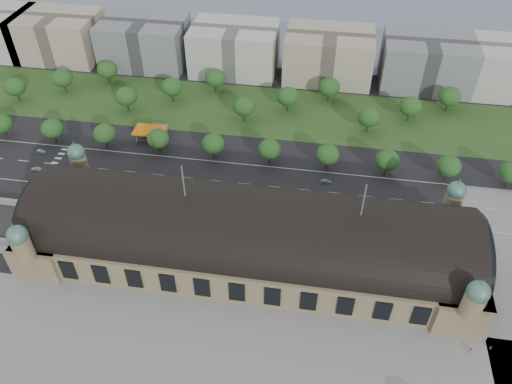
# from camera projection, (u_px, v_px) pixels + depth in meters

# --- Properties ---
(ground) EXTENTS (900.00, 900.00, 0.00)m
(ground) POSITION_uv_depth(u_px,v_px,m) (248.00, 257.00, 172.33)
(ground) COLOR black
(ground) RESTS_ON ground
(station) EXTENTS (150.00, 48.40, 44.30)m
(station) POSITION_uv_depth(u_px,v_px,m) (248.00, 236.00, 165.52)
(station) COLOR #897B55
(station) RESTS_ON ground
(plaza_south) EXTENTS (190.00, 48.00, 0.12)m
(plaza_south) POSITION_uv_depth(u_px,v_px,m) (257.00, 380.00, 138.62)
(plaza_south) COLOR gray
(plaza_south) RESTS_ON ground
(road_slab) EXTENTS (260.00, 26.00, 0.10)m
(road_slab) POSITION_uv_depth(u_px,v_px,m) (216.00, 181.00, 202.78)
(road_slab) COLOR black
(road_slab) RESTS_ON ground
(grass_belt) EXTENTS (300.00, 45.00, 0.10)m
(grass_belt) POSITION_uv_depth(u_px,v_px,m) (250.00, 110.00, 242.87)
(grass_belt) COLOR #2C4D1E
(grass_belt) RESTS_ON ground
(petrol_station) EXTENTS (14.00, 13.00, 5.05)m
(petrol_station) POSITION_uv_depth(u_px,v_px,m) (155.00, 130.00, 224.99)
(petrol_station) COLOR orange
(petrol_station) RESTS_ON ground
(office_1) EXTENTS (45.00, 32.00, 24.00)m
(office_1) POSITION_uv_depth(u_px,v_px,m) (59.00, 36.00, 278.01)
(office_1) COLOR #B5A68E
(office_1) RESTS_ON ground
(office_2) EXTENTS (45.00, 32.00, 24.00)m
(office_2) POSITION_uv_depth(u_px,v_px,m) (145.00, 42.00, 272.14)
(office_2) COLOR gray
(office_2) RESTS_ON ground
(office_3) EXTENTS (45.00, 32.00, 24.00)m
(office_3) POSITION_uv_depth(u_px,v_px,m) (235.00, 49.00, 266.27)
(office_3) COLOR beige
(office_3) RESTS_ON ground
(office_4) EXTENTS (45.00, 32.00, 24.00)m
(office_4) POSITION_uv_depth(u_px,v_px,m) (328.00, 55.00, 260.39)
(office_4) COLOR #B5A68E
(office_4) RESTS_ON ground
(office_5) EXTENTS (45.00, 32.00, 24.00)m
(office_5) POSITION_uv_depth(u_px,v_px,m) (427.00, 62.00, 254.52)
(office_5) COLOR gray
(office_5) RESTS_ON ground
(tree_row_0) EXTENTS (9.60, 9.60, 11.52)m
(tree_row_0) POSITION_uv_depth(u_px,v_px,m) (1.00, 124.00, 220.70)
(tree_row_0) COLOR #2D2116
(tree_row_0) RESTS_ON ground
(tree_row_1) EXTENTS (9.60, 9.60, 11.52)m
(tree_row_1) POSITION_uv_depth(u_px,v_px,m) (52.00, 128.00, 217.88)
(tree_row_1) COLOR #2D2116
(tree_row_1) RESTS_ON ground
(tree_row_2) EXTENTS (9.60, 9.60, 11.52)m
(tree_row_2) POSITION_uv_depth(u_px,v_px,m) (104.00, 133.00, 215.06)
(tree_row_2) COLOR #2D2116
(tree_row_2) RESTS_ON ground
(tree_row_3) EXTENTS (9.60, 9.60, 11.52)m
(tree_row_3) POSITION_uv_depth(u_px,v_px,m) (158.00, 138.00, 212.25)
(tree_row_3) COLOR #2D2116
(tree_row_3) RESTS_ON ground
(tree_row_4) EXTENTS (9.60, 9.60, 11.52)m
(tree_row_4) POSITION_uv_depth(u_px,v_px,m) (213.00, 144.00, 209.43)
(tree_row_4) COLOR #2D2116
(tree_row_4) RESTS_ON ground
(tree_row_5) EXTENTS (9.60, 9.60, 11.52)m
(tree_row_5) POSITION_uv_depth(u_px,v_px,m) (270.00, 149.00, 206.61)
(tree_row_5) COLOR #2D2116
(tree_row_5) RESTS_ON ground
(tree_row_6) EXTENTS (9.60, 9.60, 11.52)m
(tree_row_6) POSITION_uv_depth(u_px,v_px,m) (328.00, 155.00, 203.79)
(tree_row_6) COLOR #2D2116
(tree_row_6) RESTS_ON ground
(tree_row_7) EXTENTS (9.60, 9.60, 11.52)m
(tree_row_7) POSITION_uv_depth(u_px,v_px,m) (387.00, 160.00, 200.97)
(tree_row_7) COLOR #2D2116
(tree_row_7) RESTS_ON ground
(tree_row_8) EXTENTS (9.60, 9.60, 11.52)m
(tree_row_8) POSITION_uv_depth(u_px,v_px,m) (449.00, 166.00, 198.15)
(tree_row_8) COLOR #2D2116
(tree_row_8) RESTS_ON ground
(tree_row_9) EXTENTS (9.60, 9.60, 11.52)m
(tree_row_9) POSITION_uv_depth(u_px,v_px,m) (512.00, 172.00, 195.33)
(tree_row_9) COLOR #2D2116
(tree_row_9) RESTS_ON ground
(tree_belt_0) EXTENTS (10.40, 10.40, 12.48)m
(tree_belt_0) POSITION_uv_depth(u_px,v_px,m) (15.00, 87.00, 243.65)
(tree_belt_0) COLOR #2D2116
(tree_belt_0) RESTS_ON ground
(tree_belt_1) EXTENTS (10.40, 10.40, 12.48)m
(tree_belt_1) POSITION_uv_depth(u_px,v_px,m) (62.00, 78.00, 250.29)
(tree_belt_1) COLOR #2D2116
(tree_belt_1) RESTS_ON ground
(tree_belt_2) EXTENTS (10.40, 10.40, 12.48)m
(tree_belt_2) POSITION_uv_depth(u_px,v_px,m) (107.00, 70.00, 256.94)
(tree_belt_2) COLOR #2D2116
(tree_belt_2) RESTS_ON ground
(tree_belt_3) EXTENTS (10.40, 10.40, 12.48)m
(tree_belt_3) POSITION_uv_depth(u_px,v_px,m) (126.00, 96.00, 236.96)
(tree_belt_3) COLOR #2D2116
(tree_belt_3) RESTS_ON ground
(tree_belt_4) EXTENTS (10.40, 10.40, 12.48)m
(tree_belt_4) POSITION_uv_depth(u_px,v_px,m) (172.00, 87.00, 243.60)
(tree_belt_4) COLOR #2D2116
(tree_belt_4) RESTS_ON ground
(tree_belt_5) EXTENTS (10.40, 10.40, 12.48)m
(tree_belt_5) POSITION_uv_depth(u_px,v_px,m) (215.00, 78.00, 250.24)
(tree_belt_5) COLOR #2D2116
(tree_belt_5) RESTS_ON ground
(tree_belt_6) EXTENTS (10.40, 10.40, 12.48)m
(tree_belt_6) POSITION_uv_depth(u_px,v_px,m) (244.00, 106.00, 230.26)
(tree_belt_6) COLOR #2D2116
(tree_belt_6) RESTS_ON ground
(tree_belt_7) EXTENTS (10.40, 10.40, 12.48)m
(tree_belt_7) POSITION_uv_depth(u_px,v_px,m) (288.00, 96.00, 236.91)
(tree_belt_7) COLOR #2D2116
(tree_belt_7) RESTS_ON ground
(tree_belt_8) EXTENTS (10.40, 10.40, 12.48)m
(tree_belt_8) POSITION_uv_depth(u_px,v_px,m) (329.00, 87.00, 243.55)
(tree_belt_8) COLOR #2D2116
(tree_belt_8) RESTS_ON ground
(tree_belt_9) EXTENTS (10.40, 10.40, 12.48)m
(tree_belt_9) POSITION_uv_depth(u_px,v_px,m) (369.00, 117.00, 223.57)
(tree_belt_9) COLOR #2D2116
(tree_belt_9) RESTS_ON ground
(tree_belt_10) EXTENTS (10.40, 10.40, 12.48)m
(tree_belt_10) POSITION_uv_depth(u_px,v_px,m) (411.00, 106.00, 230.21)
(tree_belt_10) COLOR #2D2116
(tree_belt_10) RESTS_ON ground
(tree_belt_11) EXTENTS (10.40, 10.40, 12.48)m
(tree_belt_11) POSITION_uv_depth(u_px,v_px,m) (450.00, 96.00, 236.86)
(tree_belt_11) COLOR #2D2116
(tree_belt_11) RESTS_ON ground
(traffic_car_0) EXTENTS (4.57, 1.89, 1.55)m
(traffic_car_0) POSITION_uv_depth(u_px,v_px,m) (37.00, 169.00, 207.43)
(traffic_car_0) COLOR silver
(traffic_car_0) RESTS_ON ground
(traffic_car_1) EXTENTS (4.02, 1.77, 1.28)m
(traffic_car_1) POSITION_uv_depth(u_px,v_px,m) (41.00, 151.00, 216.76)
(traffic_car_1) COLOR #979A9F
(traffic_car_1) RESTS_ON ground
(traffic_car_2) EXTENTS (5.87, 3.28, 1.55)m
(traffic_car_2) POSITION_uv_depth(u_px,v_px,m) (94.00, 177.00, 203.48)
(traffic_car_2) COLOR black
(traffic_car_2) RESTS_ON ground
(traffic_car_5) EXTENTS (4.38, 1.55, 1.44)m
(traffic_car_5) POSITION_uv_depth(u_px,v_px,m) (326.00, 182.00, 201.33)
(traffic_car_5) COLOR slate
(traffic_car_5) RESTS_ON ground
(traffic_car_6) EXTENTS (4.78, 2.51, 1.28)m
(traffic_car_6) POSITION_uv_depth(u_px,v_px,m) (435.00, 219.00, 185.31)
(traffic_car_6) COLOR silver
(traffic_car_6) RESTS_ON ground
(parked_car_0) EXTENTS (4.21, 3.04, 1.32)m
(parked_car_0) POSITION_uv_depth(u_px,v_px,m) (86.00, 189.00, 197.84)
(parked_car_0) COLOR black
(parked_car_0) RESTS_ON ground
(parked_car_1) EXTENTS (5.83, 4.62, 1.47)m
(parked_car_1) POSITION_uv_depth(u_px,v_px,m) (126.00, 196.00, 194.60)
(parked_car_1) COLOR maroon
(parked_car_1) RESTS_ON ground
(parked_car_2) EXTENTS (5.93, 4.14, 1.59)m
(parked_car_2) POSITION_uv_depth(u_px,v_px,m) (151.00, 194.00, 195.36)
(parked_car_2) COLOR #1A1844
(parked_car_2) RESTS_ON ground
(parked_car_3) EXTENTS (4.51, 3.81, 1.46)m
(parked_car_3) POSITION_uv_depth(u_px,v_px,m) (108.00, 192.00, 196.66)
(parked_car_3) COLOR #4F5356
(parked_car_3) RESTS_ON ground
(parked_car_4) EXTENTS (4.84, 3.66, 1.53)m
(parked_car_4) POSITION_uv_depth(u_px,v_px,m) (117.00, 198.00, 193.87)
(parked_car_4) COLOR white
(parked_car_4) RESTS_ON ground
(parked_car_5) EXTENTS (5.62, 4.95, 1.44)m
(parked_car_5) POSITION_uv_depth(u_px,v_px,m) (164.00, 203.00, 191.67)
(parked_car_5) COLOR gray
(parked_car_5) RESTS_ON ground
(parked_car_6) EXTENTS (5.03, 3.98, 1.36)m
(parked_car_6) POSITION_uv_depth(u_px,v_px,m) (201.00, 205.00, 191.00)
(parked_car_6) COLOR black
(parked_car_6) RESTS_ON ground
(bus_west) EXTENTS (12.01, 2.86, 3.34)m
(bus_west) POSITION_uv_depth(u_px,v_px,m) (261.00, 201.00, 191.13)
(bus_west) COLOR #BB431D
(bus_west) RESTS_ON ground
(bus_mid) EXTENTS (11.61, 2.96, 3.22)m
(bus_mid) POSITION_uv_depth(u_px,v_px,m) (300.00, 201.00, 191.27)
(bus_mid) COLOR white
(bus_mid) RESTS_ON ground
(bus_east) EXTENTS (11.42, 3.69, 3.12)m
(bus_east) POSITION_uv_depth(u_px,v_px,m) (323.00, 204.00, 189.96)
(bus_east) COLOR beige
(bus_east) RESTS_ON ground
(pedestrian_0) EXTENTS (0.93, 0.53, 1.89)m
(pedestrian_0) POSITION_uv_depth(u_px,v_px,m) (470.00, 351.00, 144.29)
(pedestrian_0) COLOR gray
(pedestrian_0) RESTS_ON ground
(pedestrian_2) EXTENTS (0.95, 0.97, 1.77)m
(pedestrian_2) POSITION_uv_depth(u_px,v_px,m) (491.00, 348.00, 145.09)
(pedestrian_2) COLOR gray
(pedestrian_2) RESTS_ON ground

